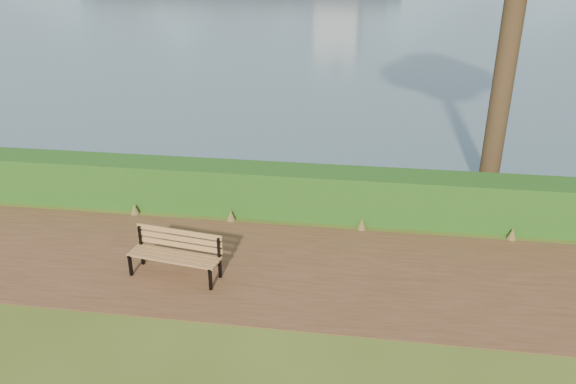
# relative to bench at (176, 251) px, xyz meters

# --- Properties ---
(ground) EXTENTS (140.00, 140.00, 0.00)m
(ground) POSITION_rel_bench_xyz_m (1.51, 0.13, -0.46)
(ground) COLOR #415217
(ground) RESTS_ON ground
(path) EXTENTS (40.00, 3.40, 0.01)m
(path) POSITION_rel_bench_xyz_m (1.51, 0.43, -0.46)
(path) COLOR brown
(path) RESTS_ON ground
(hedge) EXTENTS (32.00, 0.85, 1.00)m
(hedge) POSITION_rel_bench_xyz_m (1.51, 2.73, 0.04)
(hedge) COLOR #154714
(hedge) RESTS_ON ground
(bench) EXTENTS (1.66, 0.71, 0.80)m
(bench) POSITION_rel_bench_xyz_m (0.00, 0.00, 0.00)
(bench) COLOR black
(bench) RESTS_ON ground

